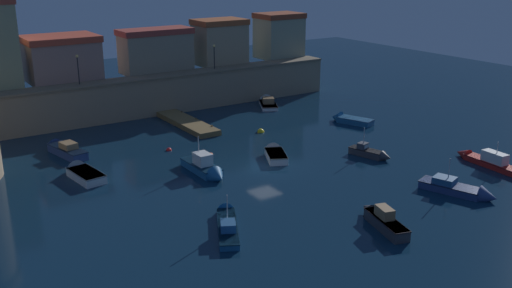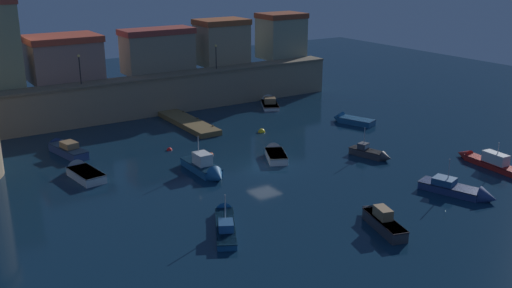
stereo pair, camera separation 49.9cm
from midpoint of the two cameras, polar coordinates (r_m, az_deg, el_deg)
name	(u,v)px [view 1 (the left image)]	position (r m, az deg, el deg)	size (l,w,h in m)	color
ground_plane	(265,167)	(52.73, 0.57, -2.21)	(127.91, 127.91, 0.00)	#0C2338
quay_wall	(158,94)	(71.20, -9.69, 4.77)	(47.73, 2.89, 4.60)	gray
old_town_backdrop	(135,47)	(73.02, -11.89, 9.24)	(44.70, 6.17, 9.66)	gray
pier_dock	(187,123)	(65.96, -6.90, 2.04)	(2.52, 10.83, 0.70)	brown
quay_lamp_0	(78,65)	(67.25, -17.11, 7.38)	(0.32, 0.32, 3.27)	black
quay_lamp_1	(214,52)	(73.80, -4.28, 8.85)	(0.32, 0.32, 3.02)	black
moored_boat_0	(275,153)	(55.17, 1.56, -0.91)	(3.41, 4.75, 1.56)	white
moored_boat_1	(82,173)	(52.41, -16.82, -2.68)	(2.41, 5.29, 1.72)	white
moored_boat_2	(206,168)	(51.00, -5.12, -2.37)	(1.74, 6.08, 3.56)	#195689
moored_boat_3	(462,190)	(49.26, 19.06, -4.22)	(3.47, 6.27, 3.24)	navy
moored_boat_4	(227,221)	(41.56, -3.19, -7.47)	(4.52, 7.00, 2.99)	#195689
moored_boat_5	(382,219)	(42.20, 11.77, -7.13)	(2.65, 5.68, 1.69)	#333338
moored_boat_6	(487,160)	(56.82, 21.26, -1.49)	(1.79, 7.47, 2.78)	red
moored_boat_7	(348,119)	(67.44, 8.72, 2.37)	(3.23, 5.24, 1.58)	#195689
moored_boat_8	(371,153)	(56.14, 10.86, -0.84)	(2.18, 4.41, 2.95)	#333338
moored_boat_9	(267,102)	(74.72, 0.91, 4.08)	(4.33, 5.95, 1.83)	white
moored_boat_10	(63,149)	(59.04, -18.43, -0.44)	(2.76, 6.65, 1.70)	navy
mooring_buoy_0	(211,155)	(55.94, -4.68, -1.08)	(0.49, 0.49, 0.49)	#EA4C19
mooring_buoy_1	(261,132)	(63.04, 0.24, 1.16)	(0.76, 0.76, 0.76)	yellow
mooring_buoy_2	(169,150)	(57.77, -8.69, -0.61)	(0.53, 0.53, 0.53)	red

